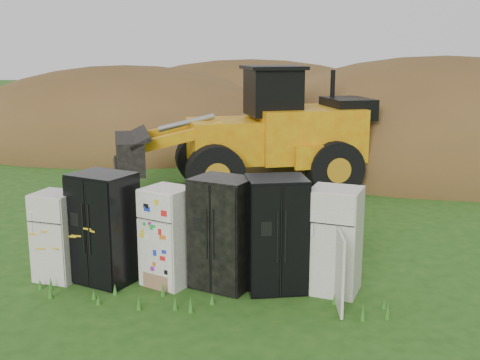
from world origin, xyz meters
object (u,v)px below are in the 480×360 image
object	(u,v)px
fridge_leftmost	(58,236)
wheel_loader	(242,130)
fridge_dark_mid	(223,233)
fridge_open_door	(335,241)
fridge_sticker	(168,236)
fridge_black_side	(104,228)
fridge_black_right	(276,234)

from	to	relation	value
fridge_leftmost	wheel_loader	bearing A→B (deg)	81.93
fridge_dark_mid	fridge_open_door	xyz separation A→B (m)	(1.84, -0.00, -0.06)
fridge_sticker	fridge_dark_mid	bearing A→B (deg)	24.87
fridge_dark_mid	fridge_open_door	size ratio (longest dim) A/B	1.07
fridge_leftmost	fridge_open_door	bearing A→B (deg)	11.31
fridge_black_side	wheel_loader	size ratio (longest dim) A/B	0.27
fridge_sticker	fridge_dark_mid	world-z (taller)	fridge_dark_mid
fridge_dark_mid	fridge_black_right	size ratio (longest dim) A/B	0.98
fridge_sticker	fridge_black_side	bearing A→B (deg)	-154.55
fridge_leftmost	wheel_loader	world-z (taller)	wheel_loader
fridge_dark_mid	wheel_loader	size ratio (longest dim) A/B	0.26
fridge_open_door	fridge_leftmost	bearing A→B (deg)	-165.00
fridge_leftmost	fridge_sticker	bearing A→B (deg)	11.70
fridge_black_side	fridge_open_door	distance (m)	3.90
fridge_leftmost	fridge_sticker	xyz separation A→B (m)	(1.95, 0.02, 0.07)
fridge_dark_mid	wheel_loader	world-z (taller)	wheel_loader
fridge_leftmost	fridge_dark_mid	xyz separation A→B (m)	(2.89, 0.03, 0.16)
fridge_sticker	fridge_open_door	distance (m)	2.78
fridge_black_right	fridge_black_side	bearing A→B (deg)	165.63
fridge_sticker	fridge_dark_mid	size ratio (longest dim) A/B	0.90
wheel_loader	fridge_black_side	bearing A→B (deg)	-122.29
fridge_open_door	wheel_loader	size ratio (longest dim) A/B	0.25
fridge_black_side	fridge_dark_mid	xyz separation A→B (m)	(2.06, 0.02, -0.01)
fridge_black_side	fridge_sticker	distance (m)	1.12
fridge_sticker	fridge_open_door	xyz separation A→B (m)	(2.78, 0.00, 0.04)
fridge_black_side	wheel_loader	bearing A→B (deg)	99.18
fridge_black_side	fridge_black_right	xyz separation A→B (m)	(2.94, 0.00, 0.00)
fridge_leftmost	fridge_black_right	size ratio (longest dim) A/B	0.81
fridge_black_right	wheel_loader	bearing A→B (deg)	86.86
fridge_sticker	fridge_dark_mid	xyz separation A→B (m)	(0.94, 0.00, 0.10)
fridge_leftmost	wheel_loader	xyz separation A→B (m)	(2.40, 6.93, 0.95)
wheel_loader	fridge_leftmost	bearing A→B (deg)	-128.69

